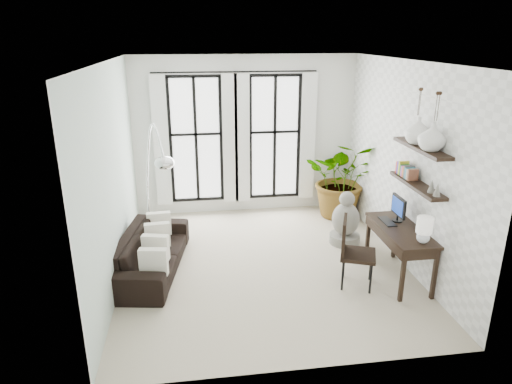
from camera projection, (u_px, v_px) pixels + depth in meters
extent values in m
plane|color=#B6AA90|center=(264.00, 264.00, 7.45)|extent=(5.00, 5.00, 0.00)
plane|color=white|center=(266.00, 61.00, 6.40)|extent=(5.00, 5.00, 0.00)
plane|color=silver|center=(112.00, 177.00, 6.63)|extent=(0.00, 5.00, 5.00)
plane|color=white|center=(405.00, 165.00, 7.23)|extent=(0.00, 5.00, 5.00)
plane|color=white|center=(245.00, 136.00, 9.27)|extent=(4.50, 0.00, 4.50)
cube|color=white|center=(196.00, 140.00, 9.12)|extent=(1.00, 0.02, 2.50)
cube|color=white|center=(161.00, 142.00, 8.94)|extent=(0.30, 0.04, 2.60)
cube|color=white|center=(230.00, 140.00, 9.12)|extent=(0.30, 0.04, 2.60)
cube|color=white|center=(275.00, 138.00, 9.34)|extent=(1.00, 0.02, 2.50)
cube|color=white|center=(242.00, 140.00, 9.15)|extent=(0.30, 0.04, 2.60)
cube|color=white|center=(308.00, 138.00, 9.33)|extent=(0.30, 0.04, 2.60)
cylinder|color=black|center=(235.00, 72.00, 8.71)|extent=(3.20, 0.03, 0.03)
cube|color=black|center=(417.00, 185.00, 6.58)|extent=(0.25, 1.30, 0.05)
cube|color=black|center=(421.00, 148.00, 6.40)|extent=(0.25, 1.30, 0.05)
cube|color=red|center=(401.00, 167.00, 7.06)|extent=(0.16, 0.04, 0.18)
cube|color=#4538C7|center=(402.00, 168.00, 7.01)|extent=(0.16, 0.04, 0.18)
cube|color=yellow|center=(403.00, 169.00, 6.97)|extent=(0.16, 0.03, 0.18)
cube|color=#2D8839|center=(405.00, 169.00, 6.93)|extent=(0.16, 0.04, 0.18)
cube|color=#B751BE|center=(406.00, 170.00, 6.89)|extent=(0.16, 0.04, 0.18)
cube|color=orange|center=(407.00, 171.00, 6.85)|extent=(0.16, 0.04, 0.18)
cube|color=#565656|center=(409.00, 172.00, 6.80)|extent=(0.16, 0.04, 0.18)
cube|color=teal|center=(410.00, 173.00, 6.76)|extent=(0.16, 0.04, 0.18)
cube|color=tan|center=(412.00, 174.00, 6.72)|extent=(0.16, 0.03, 0.18)
cube|color=brown|center=(413.00, 175.00, 6.68)|extent=(0.16, 0.03, 0.18)
cone|color=gray|center=(432.00, 186.00, 6.17)|extent=(0.10, 0.10, 0.18)
cone|color=gray|center=(437.00, 190.00, 6.03)|extent=(0.10, 0.10, 0.18)
imported|color=black|center=(151.00, 252.00, 7.18)|extent=(1.19, 2.28, 0.63)
cube|color=white|center=(154.00, 262.00, 6.48)|extent=(0.40, 0.12, 0.40)
cube|color=white|center=(156.00, 247.00, 6.91)|extent=(0.40, 0.12, 0.40)
cube|color=white|center=(158.00, 235.00, 7.35)|extent=(0.40, 0.12, 0.40)
cube|color=white|center=(159.00, 223.00, 7.79)|extent=(0.40, 0.12, 0.40)
imported|color=#2D7228|center=(343.00, 178.00, 9.19)|extent=(1.78, 1.66, 1.61)
cube|color=black|center=(401.00, 230.00, 6.79)|extent=(0.59, 1.40, 0.04)
cube|color=black|center=(399.00, 236.00, 6.82)|extent=(0.54, 1.33, 0.13)
cube|color=black|center=(402.00, 277.00, 6.29)|extent=(0.05, 0.05, 0.77)
cube|color=black|center=(435.00, 274.00, 6.35)|extent=(0.05, 0.05, 0.77)
cube|color=black|center=(368.00, 238.00, 7.49)|extent=(0.05, 0.05, 0.77)
cube|color=black|center=(395.00, 236.00, 7.56)|extent=(0.05, 0.05, 0.77)
cube|color=black|center=(399.00, 206.00, 6.96)|extent=(0.04, 0.42, 0.30)
cube|color=navy|center=(397.00, 206.00, 6.95)|extent=(0.00, 0.36, 0.24)
cube|color=black|center=(387.00, 221.00, 7.01)|extent=(0.15, 0.40, 0.02)
sphere|color=silver|center=(423.00, 238.00, 6.26)|extent=(0.18, 0.18, 0.18)
cylinder|color=white|center=(425.00, 225.00, 6.19)|extent=(0.22, 0.22, 0.22)
cube|color=black|center=(358.00, 255.00, 6.69)|extent=(0.64, 0.64, 0.06)
cube|color=black|center=(344.00, 236.00, 6.64)|extent=(0.22, 0.48, 0.55)
cylinder|color=black|center=(348.00, 279.00, 6.56)|extent=(0.03, 0.03, 0.46)
cylinder|color=black|center=(375.00, 277.00, 6.62)|extent=(0.03, 0.03, 0.46)
cylinder|color=black|center=(340.00, 265.00, 6.93)|extent=(0.03, 0.03, 0.46)
cylinder|color=black|center=(365.00, 264.00, 6.99)|extent=(0.03, 0.03, 0.46)
cylinder|color=silver|center=(151.00, 237.00, 8.32)|extent=(0.34, 0.34, 0.09)
cylinder|color=silver|center=(149.00, 214.00, 8.17)|extent=(0.03, 0.03, 0.94)
ellipsoid|color=silver|center=(164.00, 163.00, 6.80)|extent=(0.30, 0.30, 0.20)
cylinder|color=gray|center=(344.00, 239.00, 8.20)|extent=(0.54, 0.54, 0.16)
ellipsoid|color=gray|center=(346.00, 219.00, 8.08)|extent=(0.49, 0.49, 0.59)
sphere|color=gray|center=(347.00, 199.00, 7.95)|extent=(0.27, 0.27, 0.27)
imported|color=white|center=(432.00, 137.00, 6.10)|extent=(0.37, 0.37, 0.38)
imported|color=white|center=(418.00, 131.00, 6.47)|extent=(0.37, 0.37, 0.38)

